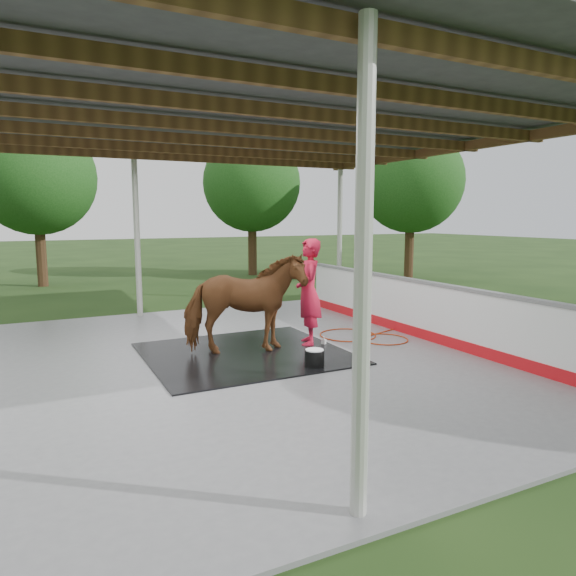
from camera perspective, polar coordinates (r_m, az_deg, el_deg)
name	(u,v)px	position (r m, az deg, el deg)	size (l,w,h in m)	color
ground	(195,368)	(8.60, -10.30, -8.72)	(100.00, 100.00, 0.00)	#1E3814
concrete_slab	(195,366)	(8.59, -10.31, -8.56)	(12.00, 10.00, 0.05)	slate
pavilion_structure	(188,116)	(8.38, -11.01, 18.24)	(12.60, 10.60, 4.05)	beige
dasher_board	(417,309)	(10.64, 14.14, -2.33)	(0.16, 8.00, 1.15)	red
tree_belt	(191,137)	(9.29, -10.68, 16.11)	(28.00, 28.00, 5.80)	#382314
rubber_mat	(245,353)	(9.12, -4.78, -7.24)	(3.36, 3.15, 0.03)	black
horse	(245,304)	(8.93, -4.85, -1.74)	(0.94, 2.07, 1.75)	brown
handler	(309,292)	(9.58, 2.31, -0.45)	(0.73, 0.48, 2.00)	red
wash_bucket	(314,358)	(8.30, 2.96, -7.78)	(0.32, 0.32, 0.29)	black
soap_bottle_a	(364,331)	(10.26, 8.47, -4.72)	(0.12, 0.13, 0.32)	silver
soap_bottle_b	(324,341)	(9.70, 3.99, -5.86)	(0.08, 0.08, 0.17)	#338CD8
hose_coil	(362,336)	(10.43, 8.26, -5.35)	(2.18, 1.67, 0.02)	#B2340C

